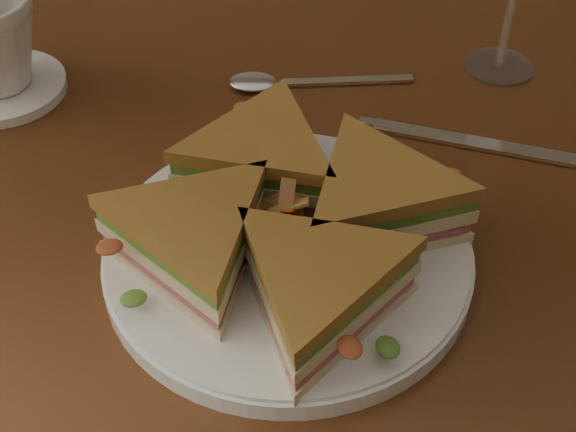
% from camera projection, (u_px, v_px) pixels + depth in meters
% --- Properties ---
extents(table, '(1.20, 0.80, 0.75)m').
position_uv_depth(table, '(326.00, 281.00, 0.74)').
color(table, '#371B0C').
rests_on(table, ground).
extents(plate, '(0.28, 0.28, 0.02)m').
position_uv_depth(plate, '(288.00, 255.00, 0.62)').
color(plate, white).
rests_on(plate, table).
extents(sandwich_wedges, '(0.33, 0.33, 0.06)m').
position_uv_depth(sandwich_wedges, '(288.00, 221.00, 0.59)').
color(sandwich_wedges, beige).
rests_on(sandwich_wedges, plate).
extents(crisps_mound, '(0.09, 0.09, 0.05)m').
position_uv_depth(crisps_mound, '(288.00, 225.00, 0.59)').
color(crisps_mound, '#CC591A').
rests_on(crisps_mound, plate).
extents(spoon, '(0.18, 0.04, 0.01)m').
position_uv_depth(spoon, '(276.00, 82.00, 0.79)').
color(spoon, silver).
rests_on(spoon, table).
extents(knife, '(0.21, 0.06, 0.00)m').
position_uv_depth(knife, '(466.00, 142.00, 0.73)').
color(knife, silver).
rests_on(knife, table).
extents(saucer, '(0.13, 0.13, 0.01)m').
position_uv_depth(saucer, '(2.00, 87.00, 0.79)').
color(saucer, white).
rests_on(saucer, table).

